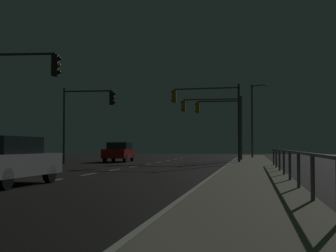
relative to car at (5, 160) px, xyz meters
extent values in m
plane|color=black|center=(0.54, 6.76, -0.82)|extent=(112.00, 112.00, 0.00)
cube|color=gray|center=(7.72, 6.76, -0.75)|extent=(2.82, 77.00, 0.14)
cube|color=silver|center=(0.54, 2.26, -0.82)|extent=(0.14, 2.00, 0.01)
cube|color=silver|center=(0.54, 6.26, -0.82)|extent=(0.14, 2.00, 0.01)
cube|color=silver|center=(0.54, 10.26, -0.82)|extent=(0.14, 2.00, 0.01)
cube|color=silver|center=(0.54, 14.26, -0.82)|extent=(0.14, 2.00, 0.01)
cube|color=silver|center=(0.54, 18.26, -0.82)|extent=(0.14, 2.00, 0.01)
cube|color=silver|center=(0.54, 22.26, -0.82)|extent=(0.14, 2.00, 0.01)
cube|color=silver|center=(0.54, 26.26, -0.82)|extent=(0.14, 2.00, 0.01)
cube|color=silver|center=(0.54, 30.26, -0.82)|extent=(0.14, 2.00, 0.01)
cube|color=silver|center=(0.54, 34.26, -0.82)|extent=(0.14, 2.00, 0.01)
cube|color=silver|center=(6.06, 11.76, -0.82)|extent=(0.14, 53.00, 0.01)
cube|color=silver|center=(0.00, 0.07, -0.15)|extent=(1.96, 4.46, 0.70)
cube|color=#1E2328|center=(-0.01, -0.18, 0.47)|extent=(1.68, 2.51, 0.55)
cylinder|color=black|center=(-0.75, 1.50, -0.50)|extent=(0.24, 0.65, 0.64)
cylinder|color=black|center=(0.85, 1.45, -0.50)|extent=(0.24, 0.65, 0.64)
cylinder|color=black|center=(0.76, -1.37, -0.50)|extent=(0.24, 0.65, 0.64)
cube|color=#B71414|center=(-2.86, 22.87, -0.15)|extent=(2.05, 4.49, 0.70)
cube|color=#1E2328|center=(-2.87, 23.12, 0.47)|extent=(1.73, 2.55, 0.55)
cylinder|color=black|center=(-1.98, 21.51, -0.50)|extent=(0.25, 0.65, 0.64)
cylinder|color=black|center=(-3.58, 21.42, -0.50)|extent=(0.25, 0.65, 0.64)
cylinder|color=black|center=(-2.14, 24.32, -0.50)|extent=(0.25, 0.65, 0.64)
cylinder|color=black|center=(-3.73, 24.23, -0.50)|extent=(0.25, 0.65, 0.64)
cylinder|color=#4C4C51|center=(6.75, 26.05, 1.91)|extent=(0.16, 0.16, 5.18)
cylinder|color=#38383D|center=(4.97, 26.08, 4.25)|extent=(3.56, 0.16, 0.11)
cube|color=olive|center=(3.19, 26.10, 3.73)|extent=(0.28, 0.34, 0.95)
sphere|color=black|center=(3.03, 26.11, 4.03)|extent=(0.20, 0.20, 0.20)
sphere|color=orange|center=(3.03, 26.11, 3.73)|extent=(0.20, 0.20, 0.20)
sphere|color=black|center=(3.03, 26.11, 3.43)|extent=(0.20, 0.20, 0.20)
cylinder|color=#4C4C51|center=(-5.46, 17.78, 1.89)|extent=(0.16, 0.16, 5.42)
cylinder|color=#38383D|center=(-3.71, 17.84, 4.34)|extent=(3.50, 0.23, 0.11)
cube|color=black|center=(-1.96, 17.90, 3.82)|extent=(0.29, 0.35, 0.95)
sphere|color=black|center=(-1.81, 17.91, 4.12)|extent=(0.20, 0.20, 0.20)
sphere|color=orange|center=(-1.81, 17.91, 3.82)|extent=(0.20, 0.20, 0.20)
sphere|color=black|center=(-1.81, 17.91, 3.52)|extent=(0.20, 0.20, 0.20)
cylinder|color=#4C4C51|center=(6.85, 25.57, 1.97)|extent=(0.16, 0.16, 5.31)
cylinder|color=#4C4C51|center=(4.45, 25.59, 4.38)|extent=(4.80, 0.16, 0.11)
cube|color=olive|center=(2.05, 25.61, 3.85)|extent=(0.28, 0.34, 0.95)
sphere|color=black|center=(1.89, 25.62, 4.15)|extent=(0.20, 0.20, 0.20)
sphere|color=orange|center=(1.89, 25.62, 3.85)|extent=(0.20, 0.20, 0.20)
sphere|color=black|center=(1.89, 25.62, 3.55)|extent=(0.20, 0.20, 0.20)
cylinder|color=#2D3033|center=(-3.15, 5.34, 4.53)|extent=(4.74, 0.56, 0.11)
cube|color=black|center=(-0.78, 5.56, 4.00)|extent=(0.31, 0.36, 0.95)
sphere|color=black|center=(-0.63, 5.57, 4.30)|extent=(0.20, 0.20, 0.20)
sphere|color=orange|center=(-0.63, 5.57, 4.00)|extent=(0.20, 0.20, 0.20)
sphere|color=black|center=(-0.63, 5.57, 3.70)|extent=(0.20, 0.20, 0.20)
cylinder|color=#2D3033|center=(6.82, 20.09, 2.11)|extent=(0.16, 0.16, 5.58)
cylinder|color=#4C4C51|center=(4.46, 20.24, 4.65)|extent=(4.72, 0.40, 0.11)
cube|color=olive|center=(2.10, 20.39, 4.12)|extent=(0.30, 0.36, 0.95)
sphere|color=black|center=(1.95, 20.40, 4.42)|extent=(0.20, 0.20, 0.20)
sphere|color=orange|center=(1.95, 20.40, 4.12)|extent=(0.20, 0.20, 0.20)
sphere|color=black|center=(1.95, 20.40, 3.82)|extent=(0.20, 0.20, 0.20)
cylinder|color=#4C4C51|center=(7.75, 33.86, 2.96)|extent=(0.18, 0.18, 7.29)
cylinder|color=#38383D|center=(8.40, 33.34, 6.46)|extent=(1.38, 1.12, 0.10)
ellipsoid|color=#F9D172|center=(9.06, 32.82, 6.36)|extent=(0.56, 0.36, 0.24)
cylinder|color=#59595E|center=(8.98, -3.66, -0.21)|extent=(0.09, 0.09, 0.95)
cylinder|color=#59595E|center=(8.98, -0.63, -0.21)|extent=(0.09, 0.09, 0.95)
cylinder|color=#59595E|center=(8.98, 2.40, -0.21)|extent=(0.09, 0.09, 0.95)
cylinder|color=#59595E|center=(8.98, 5.43, -0.21)|extent=(0.09, 0.09, 0.95)
cylinder|color=#59595E|center=(8.98, 8.45, -0.21)|extent=(0.09, 0.09, 0.95)
cylinder|color=#59595E|center=(8.98, 11.48, -0.21)|extent=(0.09, 0.09, 0.95)
cylinder|color=#59595E|center=(8.98, 14.51, -0.21)|extent=(0.09, 0.09, 0.95)
cube|color=slate|center=(8.98, 0.88, 0.27)|extent=(0.06, 27.25, 0.06)
camera|label=1|loc=(7.75, -13.85, 0.45)|focal=50.31mm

